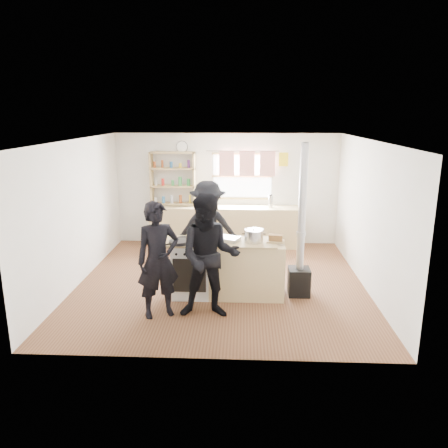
% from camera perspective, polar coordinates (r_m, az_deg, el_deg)
% --- Properties ---
extents(ground, '(5.00, 5.00, 0.01)m').
position_cam_1_polar(ground, '(7.86, -0.40, -7.64)').
color(ground, brown).
rests_on(ground, ground).
extents(back_counter, '(3.40, 0.55, 0.90)m').
position_cam_1_polar(back_counter, '(9.82, 0.30, -0.31)').
color(back_counter, tan).
rests_on(back_counter, ground).
extents(shelving_unit, '(1.00, 0.28, 1.20)m').
position_cam_1_polar(shelving_unit, '(9.85, -6.70, 5.94)').
color(shelving_unit, tan).
rests_on(shelving_unit, back_counter).
extents(thermos, '(0.10, 0.10, 0.27)m').
position_cam_1_polar(thermos, '(9.70, 6.10, 2.97)').
color(thermos, silver).
rests_on(thermos, back_counter).
extents(cooking_island, '(1.97, 0.64, 0.93)m').
position_cam_1_polar(cooking_island, '(7.17, 0.51, -5.82)').
color(cooking_island, white).
rests_on(cooking_island, ground).
extents(skillet_greens, '(0.45, 0.45, 0.05)m').
position_cam_1_polar(skillet_greens, '(6.92, -5.90, -2.34)').
color(skillet_greens, black).
rests_on(skillet_greens, cooking_island).
extents(roast_tray, '(0.41, 0.37, 0.06)m').
position_cam_1_polar(roast_tray, '(7.03, 0.60, -1.94)').
color(roast_tray, silver).
rests_on(roast_tray, cooking_island).
extents(stockpot_stove, '(0.23, 0.23, 0.18)m').
position_cam_1_polar(stockpot_stove, '(7.22, -3.73, -1.14)').
color(stockpot_stove, '#BDBDC0').
rests_on(stockpot_stove, cooking_island).
extents(stockpot_counter, '(0.31, 0.31, 0.23)m').
position_cam_1_polar(stockpot_counter, '(6.97, 3.91, -1.55)').
color(stockpot_counter, silver).
rests_on(stockpot_counter, cooking_island).
extents(bread_board, '(0.30, 0.23, 0.12)m').
position_cam_1_polar(bread_board, '(7.02, 6.75, -1.93)').
color(bread_board, tan).
rests_on(bread_board, cooking_island).
extents(flue_heater, '(0.35, 0.35, 2.50)m').
position_cam_1_polar(flue_heater, '(7.23, 9.90, -4.24)').
color(flue_heater, black).
rests_on(flue_heater, ground).
extents(person_near_left, '(0.75, 0.65, 1.73)m').
position_cam_1_polar(person_near_left, '(6.42, -8.60, -4.68)').
color(person_near_left, black).
rests_on(person_near_left, ground).
extents(person_near_right, '(0.93, 0.74, 1.84)m').
position_cam_1_polar(person_near_right, '(6.31, -1.92, -4.30)').
color(person_near_right, black).
rests_on(person_near_right, ground).
extents(person_far, '(1.16, 0.70, 1.75)m').
position_cam_1_polar(person_far, '(8.04, -2.12, -0.52)').
color(person_far, black).
rests_on(person_far, ground).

